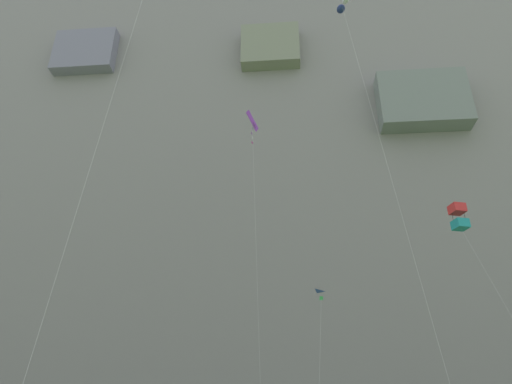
# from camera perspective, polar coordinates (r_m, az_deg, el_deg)

# --- Properties ---
(cliff_face) EXTENTS (180.00, 24.09, 82.54)m
(cliff_face) POSITION_cam_1_polar(r_m,az_deg,el_deg) (72.82, 2.38, 4.91)
(cliff_face) COLOR gray
(cliff_face) RESTS_ON ground
(kite_diamond_upper_mid) EXTENTS (1.58, 2.51, 32.89)m
(kite_diamond_upper_mid) POSITION_cam_1_polar(r_m,az_deg,el_deg) (48.25, -0.44, 8.23)
(kite_diamond_upper_mid) COLOR purple
(kite_diamond_upper_mid) RESTS_ON ground
(kite_windsock_upper_right) EXTENTS (3.32, 2.91, 28.63)m
(kite_windsock_upper_right) POSITION_cam_1_polar(r_m,az_deg,el_deg) (33.17, 11.02, 21.94)
(kite_windsock_upper_right) COLOR navy
(kite_windsock_upper_right) RESTS_ON ground
(kite_delta_high_left) EXTENTS (2.20, 5.25, 13.07)m
(kite_delta_high_left) POSITION_cam_1_polar(r_m,az_deg,el_deg) (40.04, 8.53, -13.21)
(kite_delta_high_left) COLOR blue
(kite_delta_high_left) RESTS_ON ground
(kite_box_low_center) EXTENTS (3.60, 5.45, 18.59)m
(kite_box_low_center) POSITION_cam_1_polar(r_m,az_deg,el_deg) (38.52, 23.72, -2.83)
(kite_box_low_center) COLOR red
(kite_box_low_center) RESTS_ON ground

